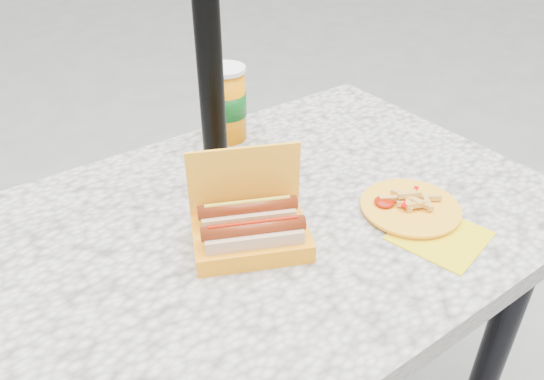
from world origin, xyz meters
TOP-DOWN VIEW (x-y plane):
  - picnic_table at (0.00, 0.00)m, footprint 1.20×0.80m
  - umbrella_pole at (0.00, 0.16)m, footprint 0.05×0.05m
  - hotdog_box at (-0.06, -0.05)m, footprint 0.24×0.21m
  - fries_plate at (0.25, -0.16)m, footprint 0.21×0.28m
  - soda_cup at (0.13, 0.32)m, footprint 0.10×0.10m

SIDE VIEW (x-z plane):
  - picnic_table at x=0.00m, z-range 0.27..1.02m
  - fries_plate at x=0.25m, z-range 0.74..0.78m
  - hotdog_box at x=-0.06m, z-range 0.70..0.87m
  - soda_cup at x=0.13m, z-range 0.75..0.93m
  - umbrella_pole at x=0.00m, z-range 0.00..2.20m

